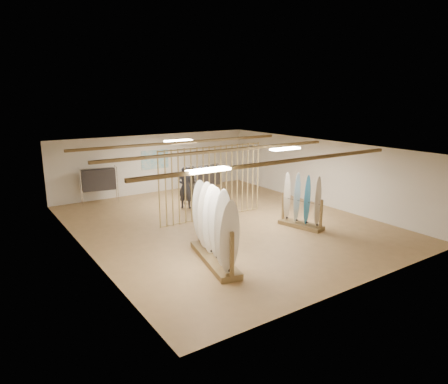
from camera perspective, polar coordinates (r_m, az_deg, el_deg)
floor at (r=14.84m, az=0.00°, el=-4.50°), size 12.00×12.00×0.00m
ceiling at (r=14.21m, az=0.00°, el=6.28°), size 12.00×12.00×0.00m
wall_back at (r=19.64m, az=-9.83°, el=4.03°), size 12.00×0.00×12.00m
wall_front at (r=10.24m, az=19.16°, el=-5.55°), size 12.00×0.00×12.00m
wall_left at (r=12.48m, az=-19.45°, el=-2.15°), size 0.00×12.00×12.00m
wall_right at (r=17.68m, az=13.59°, el=2.78°), size 0.00×12.00×12.00m
ceiling_slats at (r=14.22m, az=0.00°, el=5.96°), size 9.50×6.12×0.10m
light_panels at (r=14.22m, az=0.00°, el=6.04°), size 1.20×0.35×0.06m
bamboo_partition at (r=15.12m, az=-1.69°, el=1.33°), size 4.45×0.05×2.78m
poster at (r=19.59m, az=-9.83°, el=4.59°), size 1.40×0.03×0.90m
rack_left at (r=11.29m, az=-1.41°, el=-6.39°), size 1.22×2.83×2.23m
rack_right at (r=14.53m, az=11.02°, el=-2.49°), size 0.93×1.73×1.92m
clothing_rack_a at (r=18.16m, az=-17.46°, el=1.67°), size 1.49×0.59×1.61m
clothing_rack_b at (r=18.22m, az=-2.49°, el=2.29°), size 1.47×0.59×1.59m
shopper_a at (r=16.66m, az=-5.56°, el=1.06°), size 0.88×0.86×2.02m
shopper_b at (r=17.34m, az=-4.55°, el=1.41°), size 0.96×0.77×1.91m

